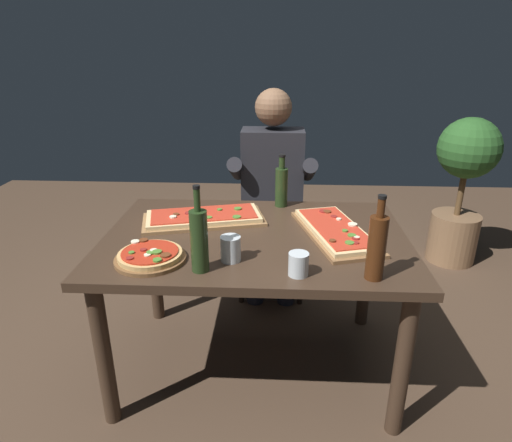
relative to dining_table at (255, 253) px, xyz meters
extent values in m
plane|color=#4C3828|center=(0.00, 0.00, -0.64)|extent=(6.40, 6.40, 0.00)
cube|color=#3D2B1E|center=(0.00, 0.00, 0.08)|extent=(1.40, 0.96, 0.04)
cylinder|color=#3D2B1E|center=(-0.62, -0.40, -0.29)|extent=(0.07, 0.07, 0.70)
cylinder|color=#3D2B1E|center=(0.62, -0.40, -0.29)|extent=(0.07, 0.07, 0.70)
cylinder|color=#3D2B1E|center=(-0.62, 0.40, -0.29)|extent=(0.07, 0.07, 0.70)
cylinder|color=#3D2B1E|center=(0.62, 0.40, -0.29)|extent=(0.07, 0.07, 0.70)
cube|color=olive|center=(-0.27, 0.16, 0.10)|extent=(0.64, 0.40, 0.02)
cube|color=#E5C184|center=(-0.27, 0.16, 0.12)|extent=(0.60, 0.36, 0.02)
cube|color=red|center=(-0.27, 0.16, 0.13)|extent=(0.55, 0.33, 0.01)
cylinder|color=beige|center=(-0.41, 0.10, 0.14)|extent=(0.03, 0.03, 0.01)
cylinder|color=brown|center=(-0.40, 0.13, 0.14)|extent=(0.03, 0.03, 0.01)
cylinder|color=maroon|center=(-0.34, 0.15, 0.14)|extent=(0.04, 0.04, 0.00)
cylinder|color=#4C7F2D|center=(-0.10, 0.22, 0.14)|extent=(0.04, 0.04, 0.01)
cylinder|color=#4C7F2D|center=(-0.23, 0.10, 0.14)|extent=(0.04, 0.04, 0.00)
cylinder|color=#4C7F2D|center=(-0.19, 0.21, 0.14)|extent=(0.02, 0.02, 0.01)
cylinder|color=#4C7F2D|center=(-0.10, 0.11, 0.14)|extent=(0.04, 0.04, 0.01)
cube|color=brown|center=(0.37, 0.02, 0.10)|extent=(0.40, 0.62, 0.02)
cube|color=#E5C184|center=(0.37, 0.02, 0.12)|extent=(0.36, 0.57, 0.02)
cube|color=red|center=(0.37, 0.02, 0.13)|extent=(0.32, 0.52, 0.01)
cylinder|color=#4C7F2D|center=(0.43, -0.08, 0.14)|extent=(0.04, 0.04, 0.01)
cylinder|color=beige|center=(0.45, -0.10, 0.14)|extent=(0.03, 0.03, 0.01)
cylinder|color=maroon|center=(0.33, 0.21, 0.14)|extent=(0.04, 0.04, 0.01)
cylinder|color=brown|center=(0.34, -0.15, 0.14)|extent=(0.03, 0.03, 0.01)
cylinder|color=maroon|center=(0.38, 0.14, 0.14)|extent=(0.03, 0.03, 0.00)
cylinder|color=maroon|center=(0.44, -0.12, 0.14)|extent=(0.03, 0.03, 0.00)
cylinder|color=#4C7F2D|center=(0.41, -0.16, 0.14)|extent=(0.04, 0.04, 0.00)
cylinder|color=#4C7F2D|center=(0.41, -0.03, 0.14)|extent=(0.03, 0.03, 0.01)
cylinder|color=maroon|center=(0.43, -0.16, 0.14)|extent=(0.03, 0.03, 0.00)
cylinder|color=beige|center=(0.45, 0.04, 0.14)|extent=(0.04, 0.04, 0.01)
cylinder|color=brown|center=(0.35, 0.21, 0.14)|extent=(0.04, 0.04, 0.01)
cylinder|color=beige|center=(0.40, 0.11, 0.14)|extent=(0.02, 0.02, 0.01)
cylinder|color=brown|center=(-0.42, -0.28, 0.10)|extent=(0.29, 0.29, 0.02)
cylinder|color=tan|center=(-0.42, -0.28, 0.12)|extent=(0.26, 0.26, 0.02)
cylinder|color=#B72D19|center=(-0.42, -0.28, 0.13)|extent=(0.23, 0.23, 0.01)
cylinder|color=#4C7F2D|center=(-0.36, -0.36, 0.14)|extent=(0.03, 0.03, 0.01)
cylinder|color=brown|center=(-0.34, -0.32, 0.14)|extent=(0.04, 0.04, 0.01)
cylinder|color=#4C7F2D|center=(-0.38, -0.29, 0.14)|extent=(0.04, 0.04, 0.01)
cylinder|color=maroon|center=(-0.44, -0.27, 0.14)|extent=(0.03, 0.03, 0.01)
cylinder|color=#4C7F2D|center=(-0.48, -0.30, 0.14)|extent=(0.02, 0.02, 0.01)
cylinder|color=beige|center=(-0.50, -0.20, 0.14)|extent=(0.04, 0.04, 0.01)
cylinder|color=beige|center=(-0.42, -0.32, 0.14)|extent=(0.03, 0.03, 0.01)
cylinder|color=#4C7F2D|center=(-0.41, -0.30, 0.14)|extent=(0.04, 0.04, 0.01)
cylinder|color=brown|center=(-0.47, -0.18, 0.14)|extent=(0.04, 0.04, 0.01)
cylinder|color=maroon|center=(-0.48, -0.35, 0.14)|extent=(0.03, 0.03, 0.01)
cylinder|color=beige|center=(-0.40, -0.28, 0.14)|extent=(0.03, 0.03, 0.01)
cylinder|color=#233819|center=(0.12, 0.40, 0.20)|extent=(0.07, 0.07, 0.21)
cylinder|color=#233819|center=(0.12, 0.40, 0.34)|extent=(0.03, 0.03, 0.06)
cylinder|color=black|center=(0.12, 0.40, 0.38)|extent=(0.04, 0.04, 0.01)
cylinder|color=#233819|center=(-0.20, -0.35, 0.22)|extent=(0.07, 0.07, 0.25)
cylinder|color=#233819|center=(-0.20, -0.35, 0.39)|extent=(0.03, 0.03, 0.09)
cylinder|color=black|center=(-0.20, -0.35, 0.44)|extent=(0.03, 0.03, 0.01)
cylinder|color=#47230F|center=(0.47, -0.38, 0.22)|extent=(0.07, 0.07, 0.25)
cylinder|color=#47230F|center=(0.47, -0.38, 0.38)|extent=(0.03, 0.03, 0.07)
cylinder|color=black|center=(0.47, -0.38, 0.42)|extent=(0.03, 0.03, 0.01)
cylinder|color=silver|center=(-0.09, -0.26, 0.15)|extent=(0.08, 0.08, 0.11)
cylinder|color=silver|center=(0.18, -0.37, 0.14)|extent=(0.08, 0.08, 0.09)
cylinder|color=#5B3814|center=(0.18, -0.37, 0.11)|extent=(0.06, 0.06, 0.03)
cube|color=black|center=(0.07, 0.78, -0.21)|extent=(0.44, 0.44, 0.04)
cube|color=black|center=(0.07, 0.98, 0.02)|extent=(0.40, 0.04, 0.42)
cylinder|color=black|center=(-0.12, 0.59, -0.44)|extent=(0.04, 0.04, 0.41)
cylinder|color=black|center=(0.26, 0.59, -0.44)|extent=(0.04, 0.04, 0.41)
cylinder|color=black|center=(-0.12, 0.97, -0.44)|extent=(0.04, 0.04, 0.41)
cylinder|color=black|center=(0.26, 0.97, -0.44)|extent=(0.04, 0.04, 0.41)
cylinder|color=#23232D|center=(-0.03, 0.60, -0.42)|extent=(0.11, 0.11, 0.45)
cylinder|color=#23232D|center=(0.17, 0.60, -0.42)|extent=(0.11, 0.11, 0.45)
cube|color=#23232D|center=(0.07, 0.68, -0.13)|extent=(0.34, 0.40, 0.12)
cube|color=#232328|center=(0.07, 0.78, 0.19)|extent=(0.38, 0.22, 0.52)
sphere|color=brown|center=(0.07, 0.78, 0.58)|extent=(0.22, 0.22, 0.22)
cylinder|color=#232328|center=(-0.15, 0.73, 0.21)|extent=(0.09, 0.31, 0.21)
cylinder|color=#232328|center=(0.29, 0.73, 0.21)|extent=(0.09, 0.31, 0.21)
cylinder|color=#846042|center=(1.45, 1.28, -0.46)|extent=(0.36, 0.36, 0.38)
cylinder|color=brown|center=(1.45, 1.28, -0.10)|extent=(0.04, 0.04, 0.33)
sphere|color=#285623|center=(1.45, 1.28, 0.24)|extent=(0.43, 0.43, 0.43)
camera|label=1|loc=(0.10, -1.85, 0.92)|focal=30.56mm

